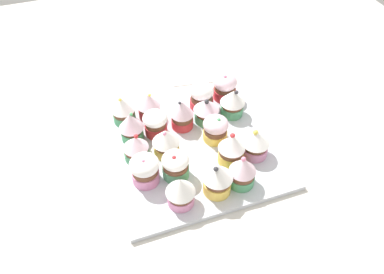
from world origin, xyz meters
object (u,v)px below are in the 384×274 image
at_px(cupcake_1, 131,126).
at_px(napkin, 190,72).
at_px(cupcake_4, 149,106).
at_px(cupcake_15, 242,171).
at_px(cupcake_2, 136,148).
at_px(cupcake_8, 181,191).
at_px(cupcake_9, 182,114).
at_px(cupcake_3, 145,169).
at_px(cupcake_11, 202,96).
at_px(cupcake_17, 233,102).
at_px(cupcake_14, 231,149).
at_px(baking_tray, 192,148).
at_px(cupcake_0, 123,110).
at_px(cupcake_10, 218,178).
at_px(cupcake_16, 225,86).
at_px(cupcake_6, 167,142).
at_px(cupcake_13, 216,128).
at_px(cupcake_5, 155,123).
at_px(cupcake_18, 256,143).
at_px(cupcake_7, 175,165).
at_px(cupcake_12, 206,110).

relative_size(cupcake_1, napkin, 0.69).
relative_size(cupcake_4, cupcake_15, 0.91).
relative_size(cupcake_2, cupcake_8, 0.90).
height_order(cupcake_1, cupcake_2, cupcake_1).
bearing_deg(cupcake_9, cupcake_1, -89.00).
height_order(cupcake_3, cupcake_11, cupcake_3).
bearing_deg(cupcake_17, cupcake_14, -24.71).
height_order(baking_tray, cupcake_0, cupcake_0).
bearing_deg(cupcake_1, cupcake_10, 32.63).
bearing_deg(cupcake_16, cupcake_1, -75.26).
xyz_separation_m(cupcake_0, cupcake_4, (0.01, 0.06, -0.00)).
relative_size(cupcake_3, cupcake_4, 1.01).
bearing_deg(cupcake_11, cupcake_9, -52.76).
height_order(baking_tray, cupcake_17, cupcake_17).
distance_m(cupcake_1, cupcake_15, 0.27).
bearing_deg(cupcake_15, cupcake_6, -136.54).
xyz_separation_m(baking_tray, cupcake_13, (-0.01, 0.06, 0.04)).
bearing_deg(cupcake_10, cupcake_11, 166.42).
xyz_separation_m(cupcake_11, cupcake_13, (0.12, -0.01, -0.00)).
distance_m(cupcake_5, cupcake_16, 0.22).
distance_m(cupcake_13, cupcake_18, 0.10).
relative_size(baking_tray, cupcake_7, 5.49).
distance_m(cupcake_5, cupcake_9, 0.07).
relative_size(cupcake_3, cupcake_5, 1.14).
relative_size(cupcake_12, napkin, 0.60).
bearing_deg(cupcake_9, cupcake_12, 89.73).
distance_m(baking_tray, cupcake_10, 0.14).
distance_m(cupcake_7, napkin, 0.38).
height_order(cupcake_2, cupcake_9, cupcake_9).
distance_m(baking_tray, cupcake_8, 0.16).
distance_m(cupcake_4, cupcake_9, 0.09).
relative_size(cupcake_3, cupcake_11, 1.04).
bearing_deg(cupcake_6, cupcake_4, -177.49).
relative_size(cupcake_6, cupcake_18, 1.01).
bearing_deg(cupcake_10, cupcake_13, 159.53).
xyz_separation_m(cupcake_7, cupcake_12, (-0.14, 0.12, 0.00)).
height_order(cupcake_13, cupcake_16, cupcake_16).
xyz_separation_m(cupcake_12, cupcake_15, (0.20, 0.00, 0.00)).
relative_size(cupcake_1, cupcake_4, 1.10).
relative_size(cupcake_5, cupcake_11, 0.91).
xyz_separation_m(cupcake_6, cupcake_12, (-0.07, 0.12, -0.00)).
xyz_separation_m(baking_tray, cupcake_1, (-0.07, -0.12, 0.05)).
height_order(cupcake_4, cupcake_5, cupcake_4).
bearing_deg(cupcake_17, cupcake_4, -106.36).
relative_size(cupcake_11, cupcake_13, 1.04).
distance_m(cupcake_6, cupcake_16, 0.24).
xyz_separation_m(cupcake_0, napkin, (-0.15, 0.22, -0.05)).
height_order(cupcake_1, cupcake_3, cupcake_1).
xyz_separation_m(cupcake_8, cupcake_15, (-0.00, 0.14, -0.00)).
height_order(cupcake_7, cupcake_9, cupcake_9).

